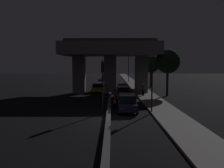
% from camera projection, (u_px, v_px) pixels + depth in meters
% --- Properties ---
extents(ground_plane, '(200.00, 200.00, 0.00)m').
position_uv_depth(ground_plane, '(109.00, 120.00, 18.31)').
color(ground_plane, black).
extents(median_divider, '(0.38, 126.00, 0.43)m').
position_uv_depth(median_divider, '(111.00, 83.00, 53.16)').
color(median_divider, '#4C4C51').
rests_on(median_divider, ground_plane).
extents(sidewalk_right, '(2.97, 126.00, 0.16)m').
position_uv_depth(sidewalk_right, '(137.00, 86.00, 46.19)').
color(sidewalk_right, gray).
rests_on(sidewalk_right, ground_plane).
extents(elevated_overpass, '(15.02, 9.54, 8.84)m').
position_uv_depth(elevated_overpass, '(111.00, 54.00, 34.97)').
color(elevated_overpass, slate).
rests_on(elevated_overpass, ground_plane).
extents(traffic_light_left_of_median, '(0.30, 0.49, 5.02)m').
position_uv_depth(traffic_light_left_of_median, '(103.00, 77.00, 20.53)').
color(traffic_light_left_of_median, black).
rests_on(traffic_light_left_of_median, ground_plane).
extents(traffic_light_right_of_median, '(0.30, 0.49, 4.98)m').
position_uv_depth(traffic_light_right_of_median, '(153.00, 78.00, 20.52)').
color(traffic_light_right_of_median, black).
rests_on(traffic_light_right_of_median, ground_plane).
extents(street_lamp, '(2.29, 0.32, 7.92)m').
position_uv_depth(street_lamp, '(128.00, 65.00, 57.48)').
color(street_lamp, '#2D2D30').
rests_on(street_lamp, ground_plane).
extents(car_dark_blue_lead, '(1.99, 4.45, 1.68)m').
position_uv_depth(car_dark_blue_lead, '(128.00, 103.00, 21.61)').
color(car_dark_blue_lead, '#141938').
rests_on(car_dark_blue_lead, ground_plane).
extents(car_grey_second, '(2.05, 4.43, 1.74)m').
position_uv_depth(car_grey_second, '(124.00, 93.00, 29.00)').
color(car_grey_second, '#515459').
rests_on(car_grey_second, ground_plane).
extents(car_grey_third, '(2.04, 4.50, 1.42)m').
position_uv_depth(car_grey_third, '(123.00, 88.00, 37.27)').
color(car_grey_third, '#515459').
rests_on(car_grey_third, ground_plane).
extents(car_taxi_yellow_lead_oncoming, '(2.09, 4.17, 1.56)m').
position_uv_depth(car_taxi_yellow_lead_oncoming, '(98.00, 87.00, 36.54)').
color(car_taxi_yellow_lead_oncoming, gold).
rests_on(car_taxi_yellow_lead_oncoming, ground_plane).
extents(car_white_second_oncoming, '(2.06, 4.73, 1.47)m').
position_uv_depth(car_white_second_oncoming, '(103.00, 82.00, 48.26)').
color(car_white_second_oncoming, silver).
rests_on(car_white_second_oncoming, ground_plane).
extents(car_dark_blue_third_oncoming, '(1.90, 4.75, 1.46)m').
position_uv_depth(car_dark_blue_third_oncoming, '(105.00, 79.00, 59.44)').
color(car_dark_blue_third_oncoming, '#141938').
rests_on(car_dark_blue_third_oncoming, ground_plane).
extents(car_dark_green_fourth_oncoming, '(2.17, 4.46, 1.58)m').
position_uv_depth(car_dark_green_fourth_oncoming, '(106.00, 76.00, 71.96)').
color(car_dark_green_fourth_oncoming, black).
rests_on(car_dark_green_fourth_oncoming, ground_plane).
extents(motorcycle_white_filtering_near, '(0.34, 1.97, 1.51)m').
position_uv_depth(motorcycle_white_filtering_near, '(115.00, 101.00, 23.95)').
color(motorcycle_white_filtering_near, black).
rests_on(motorcycle_white_filtering_near, ground_plane).
extents(motorcycle_red_filtering_mid, '(0.32, 1.93, 1.43)m').
position_uv_depth(motorcycle_red_filtering_mid, '(116.00, 94.00, 29.73)').
color(motorcycle_red_filtering_mid, black).
rests_on(motorcycle_red_filtering_mid, ground_plane).
extents(pedestrian_on_sidewalk, '(0.39, 0.39, 1.78)m').
position_uv_depth(pedestrian_on_sidewalk, '(144.00, 89.00, 31.60)').
color(pedestrian_on_sidewalk, black).
rests_on(pedestrian_on_sidewalk, sidewalk_right).
extents(roadside_tree_kerbside_near, '(3.58, 3.58, 6.93)m').
position_uv_depth(roadside_tree_kerbside_near, '(168.00, 61.00, 31.84)').
color(roadside_tree_kerbside_near, '#2D2116').
rests_on(roadside_tree_kerbside_near, ground_plane).
extents(roadside_tree_kerbside_mid, '(3.69, 3.69, 6.75)m').
position_uv_depth(roadside_tree_kerbside_mid, '(152.00, 64.00, 44.36)').
color(roadside_tree_kerbside_mid, '#2D2116').
rests_on(roadside_tree_kerbside_mid, ground_plane).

